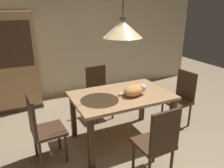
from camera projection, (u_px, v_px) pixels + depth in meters
The scene contains 10 objects.
ground at pixel (130, 158), 2.96m from camera, with size 10.00×10.00×0.00m, color #998466.
back_wall at pixel (71, 30), 4.71m from camera, with size 6.40×0.10×2.90m, color beige.
dining_table at pixel (121, 101), 3.14m from camera, with size 1.40×0.90×0.75m.
chair_right_side at pixel (181, 96), 3.65m from camera, with size 0.43×0.43×0.93m.
chair_near_front at pixel (158, 141), 2.45m from camera, with size 0.41×0.41×0.93m.
chair_left_side at pixel (42, 127), 2.73m from camera, with size 0.43×0.43×0.93m.
chair_far_back at pixel (98, 90), 3.94m from camera, with size 0.42×0.42×0.93m.
cat_sleeping at pixel (135, 90), 3.05m from camera, with size 0.40×0.31×0.16m.
pendant_lamp at pixel (123, 29), 2.80m from camera, with size 0.52×0.52×1.30m.
hutch_bookcase at pixel (6, 65), 4.07m from camera, with size 1.12×0.45×1.85m.
Camera 1 is at (-1.26, -2.10, 1.95)m, focal length 34.98 mm.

